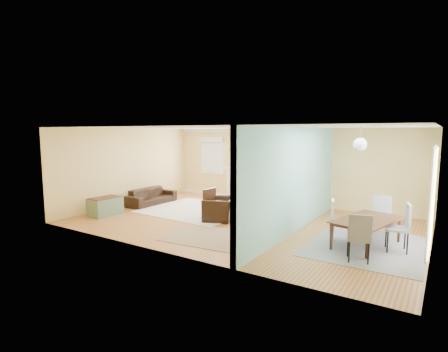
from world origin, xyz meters
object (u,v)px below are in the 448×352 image
(eames_chair, at_px, (220,209))
(credenza, at_px, (303,204))
(green_chair, at_px, (278,199))
(dining_table, at_px, (368,233))
(sofa, at_px, (151,196))

(eames_chair, relative_size, credenza, 0.72)
(green_chair, xyz_separation_m, credenza, (1.03, -0.54, 0.05))
(eames_chair, distance_m, dining_table, 4.00)
(eames_chair, xyz_separation_m, credenza, (1.88, 1.56, 0.08))
(green_chair, bearing_deg, credenza, 167.71)
(credenza, xyz_separation_m, dining_table, (2.11, -1.77, -0.10))
(sofa, distance_m, eames_chair, 3.24)
(sofa, bearing_deg, dining_table, -96.28)
(sofa, distance_m, dining_table, 7.22)
(green_chair, distance_m, dining_table, 3.90)
(green_chair, bearing_deg, dining_table, 159.22)
(eames_chair, xyz_separation_m, dining_table, (3.99, -0.20, -0.02))
(sofa, relative_size, eames_chair, 1.92)
(eames_chair, bearing_deg, green_chair, 134.67)
(green_chair, bearing_deg, eames_chair, 83.59)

